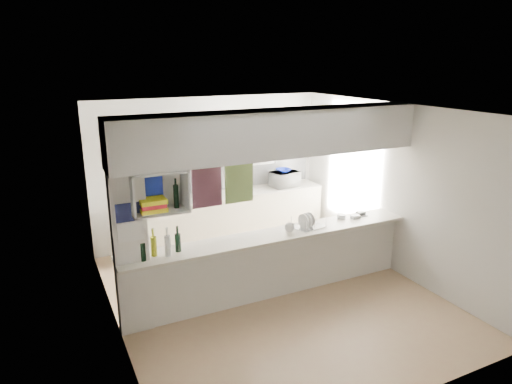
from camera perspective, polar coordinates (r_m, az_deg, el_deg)
floor at (r=6.62m, az=2.06°, el=-12.73°), size 4.80×4.80×0.00m
ceiling at (r=5.82m, az=2.32°, el=10.26°), size 4.80×4.80×0.00m
wall_back at (r=8.21m, az=-5.77°, el=2.73°), size 4.20×0.00×4.20m
wall_left at (r=5.48m, az=-17.63°, el=-4.91°), size 0.00×4.80×4.80m
wall_right at (r=7.29m, az=16.88°, el=0.37°), size 0.00×4.80×4.80m
servery_partition at (r=5.92m, az=0.74°, el=1.09°), size 4.20×0.50×2.60m
cubby_shelf at (r=5.38m, az=-12.31°, el=-0.27°), size 0.65×0.35×0.50m
kitchen_run at (r=8.15m, az=-3.97°, el=-0.78°), size 3.60×0.63×2.24m
microwave at (r=8.52m, az=3.64°, el=1.62°), size 0.55×0.41×0.28m
bowl at (r=8.45m, az=3.44°, el=2.71°), size 0.27×0.27×0.07m
dish_rack at (r=6.49m, az=6.58°, el=-3.66°), size 0.48×0.41×0.23m
cup at (r=6.29m, az=4.22°, el=-4.46°), size 0.15×0.15×0.11m
wine_bottles at (r=5.64m, az=-11.81°, el=-6.60°), size 0.52×0.15×0.37m
plastic_tubs at (r=7.01m, az=11.81°, el=-2.89°), size 0.49×0.21×0.06m
utensil_jar at (r=7.90m, az=-8.49°, el=-0.17°), size 0.11×0.11×0.16m
knife_block at (r=8.01m, az=-6.65°, el=0.35°), size 0.13×0.12×0.22m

